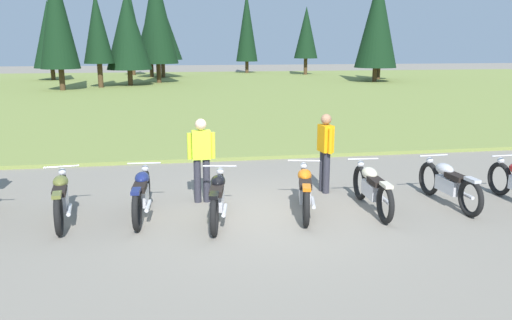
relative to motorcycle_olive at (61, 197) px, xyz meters
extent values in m
plane|color=gray|center=(3.54, -0.26, -0.44)|extent=(140.00, 140.00, 0.00)
cube|color=olive|center=(3.54, 26.19, -0.39)|extent=(80.00, 44.00, 0.10)
cylinder|color=#47331E|center=(0.49, 39.49, 0.37)|extent=(0.36, 0.36, 1.62)
cone|color=black|center=(0.49, 39.49, 3.59)|extent=(2.93, 2.93, 4.82)
cylinder|color=#47331E|center=(10.36, 45.33, 0.22)|extent=(0.36, 0.36, 1.32)
cone|color=black|center=(10.36, 45.33, 4.50)|extent=(2.29, 2.29, 7.24)
cylinder|color=#47331E|center=(-0.81, 29.78, 0.20)|extent=(0.36, 0.36, 1.27)
cone|color=black|center=(-0.81, 29.78, 3.65)|extent=(3.29, 3.29, 5.62)
cylinder|color=#47331E|center=(1.54, 38.95, 0.42)|extent=(0.36, 0.36, 1.72)
cone|color=black|center=(1.54, 38.95, 4.01)|extent=(3.59, 3.59, 5.46)
cylinder|color=#47331E|center=(-2.75, 28.32, 0.45)|extent=(0.36, 0.36, 1.77)
cone|color=black|center=(-2.75, 28.32, 3.76)|extent=(2.08, 2.08, 4.85)
cylinder|color=#47331E|center=(-4.99, 26.50, 0.32)|extent=(0.36, 0.36, 1.51)
cone|color=black|center=(-4.99, 26.50, 4.52)|extent=(2.52, 2.52, 6.89)
cylinder|color=#47331E|center=(20.16, 33.35, 0.16)|extent=(0.36, 0.36, 1.20)
cone|color=black|center=(20.16, 33.35, 2.89)|extent=(2.46, 2.46, 4.25)
cylinder|color=#47331E|center=(1.24, 32.36, 0.36)|extent=(0.36, 0.36, 1.60)
cone|color=black|center=(1.24, 32.36, 4.89)|extent=(3.18, 3.18, 7.46)
cylinder|color=#47331E|center=(18.55, 30.29, 0.19)|extent=(0.36, 0.36, 1.25)
cone|color=black|center=(18.55, 30.29, 4.47)|extent=(3.36, 3.36, 7.31)
cylinder|color=#47331E|center=(15.70, 41.15, 0.42)|extent=(0.36, 0.36, 1.72)
cone|color=black|center=(15.70, 41.15, 3.81)|extent=(2.37, 2.37, 5.05)
cylinder|color=#47331E|center=(-1.40, 43.42, 0.45)|extent=(0.36, 0.36, 1.77)
cone|color=black|center=(-1.40, 43.42, 4.53)|extent=(2.24, 2.24, 6.40)
cylinder|color=#47331E|center=(-7.74, 37.04, 0.12)|extent=(0.36, 0.36, 1.12)
cone|color=black|center=(-7.74, 37.04, 3.46)|extent=(2.97, 2.97, 5.55)
torus|color=black|center=(-0.09, 0.68, -0.09)|extent=(0.19, 0.71, 0.70)
torus|color=black|center=(0.09, -0.71, -0.09)|extent=(0.19, 0.71, 0.70)
cube|color=silver|center=(0.00, -0.01, -0.04)|extent=(0.28, 0.66, 0.28)
ellipsoid|color=brown|center=(-0.02, 0.17, 0.24)|extent=(0.32, 0.51, 0.22)
cube|color=black|center=(0.03, -0.23, 0.18)|extent=(0.28, 0.50, 0.10)
cube|color=brown|center=(0.09, -0.71, 0.25)|extent=(0.18, 0.33, 0.06)
cylinder|color=silver|center=(-0.08, 0.58, 0.42)|extent=(0.62, 0.11, 0.03)
sphere|color=silver|center=(-0.09, 0.70, 0.29)|extent=(0.14, 0.14, 0.14)
cylinder|color=silver|center=(0.18, -0.29, -0.14)|extent=(0.14, 0.55, 0.07)
torus|color=black|center=(1.43, 0.69, -0.09)|extent=(0.15, 0.71, 0.70)
torus|color=black|center=(1.33, -0.70, -0.09)|extent=(0.15, 0.71, 0.70)
cube|color=silver|center=(1.38, 0.00, -0.04)|extent=(0.24, 0.65, 0.28)
ellipsoid|color=navy|center=(1.39, 0.18, 0.24)|extent=(0.29, 0.50, 0.22)
cube|color=black|center=(1.37, -0.22, 0.18)|extent=(0.25, 0.49, 0.10)
cube|color=navy|center=(1.33, -0.70, 0.25)|extent=(0.16, 0.33, 0.06)
cylinder|color=silver|center=(1.42, 0.59, 0.42)|extent=(0.62, 0.07, 0.03)
sphere|color=silver|center=(1.43, 0.71, 0.29)|extent=(0.14, 0.14, 0.14)
cylinder|color=silver|center=(1.50, -0.31, -0.14)|extent=(0.11, 0.55, 0.07)
torus|color=black|center=(2.83, 0.23, -0.09)|extent=(0.22, 0.71, 0.70)
torus|color=black|center=(2.59, -1.15, -0.09)|extent=(0.22, 0.71, 0.70)
cube|color=silver|center=(2.71, -0.46, -0.04)|extent=(0.31, 0.66, 0.28)
ellipsoid|color=black|center=(2.74, -0.29, 0.24)|extent=(0.34, 0.52, 0.22)
cube|color=black|center=(2.67, -0.68, 0.18)|extent=(0.30, 0.51, 0.10)
cube|color=black|center=(2.59, -1.15, 0.25)|extent=(0.19, 0.34, 0.06)
cylinder|color=silver|center=(2.82, 0.13, 0.42)|extent=(0.62, 0.14, 0.03)
sphere|color=silver|center=(2.84, 0.25, 0.29)|extent=(0.14, 0.14, 0.14)
cylinder|color=silver|center=(2.80, -0.78, -0.14)|extent=(0.16, 0.55, 0.07)
torus|color=black|center=(4.50, 0.38, -0.09)|extent=(0.26, 0.70, 0.70)
torus|color=black|center=(4.18, -0.98, -0.09)|extent=(0.26, 0.70, 0.70)
cube|color=silver|center=(4.34, -0.30, -0.04)|extent=(0.34, 0.67, 0.28)
ellipsoid|color=orange|center=(4.38, -0.13, 0.24)|extent=(0.36, 0.53, 0.22)
cube|color=black|center=(4.29, -0.52, 0.18)|extent=(0.32, 0.52, 0.10)
cube|color=orange|center=(4.18, -0.98, 0.25)|extent=(0.21, 0.34, 0.06)
cylinder|color=silver|center=(4.48, 0.28, 0.42)|extent=(0.61, 0.17, 0.03)
sphere|color=silver|center=(4.50, 0.40, 0.29)|extent=(0.14, 0.14, 0.14)
cylinder|color=silver|center=(4.41, -0.62, -0.14)|extent=(0.19, 0.55, 0.07)
torus|color=black|center=(5.67, 0.33, -0.09)|extent=(0.14, 0.70, 0.70)
torus|color=black|center=(5.58, -1.07, -0.09)|extent=(0.14, 0.70, 0.70)
cube|color=silver|center=(5.63, -0.37, -0.04)|extent=(0.24, 0.65, 0.28)
ellipsoid|color=beige|center=(5.64, -0.19, 0.24)|extent=(0.29, 0.49, 0.22)
cube|color=black|center=(5.61, -0.59, 0.18)|extent=(0.25, 0.49, 0.10)
cube|color=beige|center=(5.58, -1.07, 0.25)|extent=(0.16, 0.33, 0.06)
cylinder|color=silver|center=(5.66, 0.23, 0.42)|extent=(0.62, 0.07, 0.03)
sphere|color=silver|center=(5.67, 0.35, 0.29)|extent=(0.14, 0.14, 0.14)
cylinder|color=silver|center=(5.75, -0.67, -0.14)|extent=(0.10, 0.55, 0.07)
torus|color=black|center=(7.19, 0.39, -0.09)|extent=(0.13, 0.70, 0.70)
torus|color=black|center=(7.25, -1.01, -0.09)|extent=(0.13, 0.70, 0.70)
cube|color=silver|center=(7.22, -0.31, -0.04)|extent=(0.23, 0.65, 0.28)
ellipsoid|color=#B7B7BC|center=(7.22, -0.13, 0.24)|extent=(0.28, 0.49, 0.22)
cube|color=black|center=(7.23, -0.53, 0.18)|extent=(0.24, 0.49, 0.10)
cube|color=#B7B7BC|center=(7.25, -1.01, 0.25)|extent=(0.15, 0.33, 0.06)
cylinder|color=silver|center=(7.20, 0.29, 0.42)|extent=(0.62, 0.06, 0.03)
sphere|color=silver|center=(7.19, 0.41, 0.29)|extent=(0.14, 0.14, 0.14)
cylinder|color=silver|center=(7.38, -0.60, -0.14)|extent=(0.09, 0.55, 0.07)
torus|color=black|center=(8.63, 0.13, -0.09)|extent=(0.12, 0.70, 0.70)
cylinder|color=silver|center=(8.63, 0.03, 0.42)|extent=(0.62, 0.05, 0.03)
sphere|color=silver|center=(8.63, 0.15, 0.29)|extent=(0.14, 0.14, 0.14)
cylinder|color=#2D2D38|center=(2.43, 0.71, 0.00)|extent=(0.14, 0.14, 0.88)
cylinder|color=#2D2D38|center=(2.61, 0.71, 0.00)|extent=(0.14, 0.14, 0.88)
cube|color=#C6E52D|center=(2.52, 0.71, 0.72)|extent=(0.36, 0.22, 0.56)
sphere|color=beige|center=(2.52, 0.71, 1.12)|extent=(0.22, 0.22, 0.22)
cylinder|color=#C6E52D|center=(2.29, 0.71, 0.70)|extent=(0.09, 0.09, 0.52)
cylinder|color=#C6E52D|center=(2.75, 0.71, 0.70)|extent=(0.09, 0.09, 0.52)
cylinder|color=#2D2D38|center=(5.11, 1.05, 0.00)|extent=(0.14, 0.14, 0.88)
cylinder|color=#2D2D38|center=(5.13, 0.88, 0.00)|extent=(0.14, 0.14, 0.88)
cube|color=orange|center=(5.12, 0.96, 0.72)|extent=(0.27, 0.39, 0.56)
sphere|color=#9E7051|center=(5.12, 0.96, 1.12)|extent=(0.22, 0.22, 0.22)
cylinder|color=orange|center=(5.09, 1.19, 0.70)|extent=(0.09, 0.09, 0.52)
cylinder|color=orange|center=(5.15, 0.74, 0.70)|extent=(0.09, 0.09, 0.52)
camera|label=1|loc=(1.93, -8.94, 2.62)|focal=35.37mm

